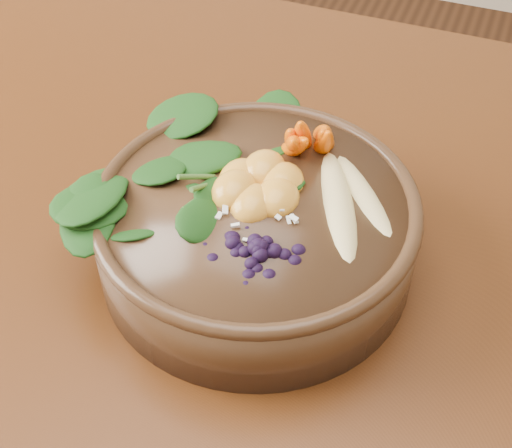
# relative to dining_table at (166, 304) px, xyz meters

# --- Properties ---
(dining_table) EXTENTS (1.60, 0.90, 0.75)m
(dining_table) POSITION_rel_dining_table_xyz_m (0.00, 0.00, 0.00)
(dining_table) COLOR #331C0C
(dining_table) RESTS_ON ground
(stoneware_bowl) EXTENTS (0.34, 0.34, 0.07)m
(stoneware_bowl) POSITION_rel_dining_table_xyz_m (0.09, 0.01, 0.13)
(stoneware_bowl) COLOR #452C1A
(stoneware_bowl) RESTS_ON dining_table
(kale_heap) EXTENTS (0.22, 0.21, 0.04)m
(kale_heap) POSITION_rel_dining_table_xyz_m (0.03, 0.04, 0.18)
(kale_heap) COLOR #1A4015
(kale_heap) RESTS_ON stoneware_bowl
(carrot_cluster) EXTENTS (0.07, 0.07, 0.07)m
(carrot_cluster) POSITION_rel_dining_table_xyz_m (0.11, 0.09, 0.20)
(carrot_cluster) COLOR #F96700
(carrot_cluster) RESTS_ON stoneware_bowl
(banana_halves) EXTENTS (0.11, 0.15, 0.03)m
(banana_halves) POSITION_rel_dining_table_xyz_m (0.16, 0.04, 0.18)
(banana_halves) COLOR #E0CC84
(banana_halves) RESTS_ON stoneware_bowl
(mandarin_cluster) EXTENTS (0.10, 0.10, 0.03)m
(mandarin_cluster) POSITION_rel_dining_table_xyz_m (0.09, 0.02, 0.18)
(mandarin_cluster) COLOR orange
(mandarin_cluster) RESTS_ON stoneware_bowl
(blueberry_pile) EXTENTS (0.15, 0.13, 0.04)m
(blueberry_pile) POSITION_rel_dining_table_xyz_m (0.11, -0.04, 0.18)
(blueberry_pile) COLOR black
(blueberry_pile) RESTS_ON stoneware_bowl
(coconut_flakes) EXTENTS (0.10, 0.09, 0.01)m
(coconut_flakes) POSITION_rel_dining_table_xyz_m (0.10, -0.01, 0.17)
(coconut_flakes) COLOR white
(coconut_flakes) RESTS_ON stoneware_bowl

